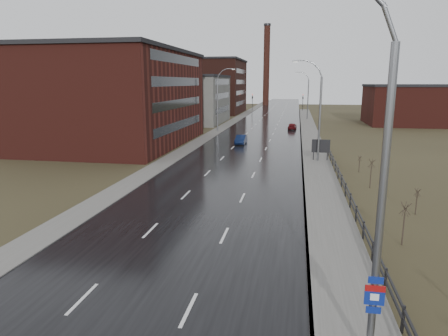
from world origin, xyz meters
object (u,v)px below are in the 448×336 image
at_px(streetlight_main, 372,183).
at_px(car_near, 241,140).
at_px(billboard, 321,147).
at_px(car_far, 292,126).

distance_m(streetlight_main, car_near, 47.03).
relative_size(streetlight_main, billboard, 4.74).
xyz_separation_m(streetlight_main, car_near, (-10.11, 45.61, -5.40)).
bearing_deg(car_near, car_far, 70.87).
bearing_deg(streetlight_main, car_far, 92.60).
distance_m(car_near, car_far, 21.21).
bearing_deg(billboard, car_far, 96.58).
height_order(billboard, car_far, billboard).
bearing_deg(car_far, billboard, 100.53).
relative_size(streetlight_main, car_far, 3.22).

